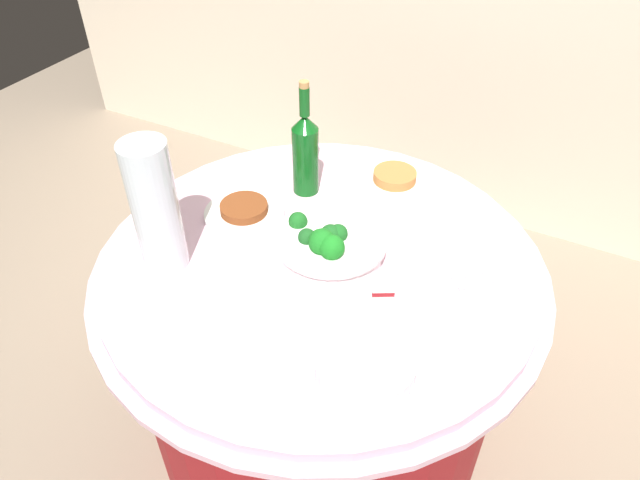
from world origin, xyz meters
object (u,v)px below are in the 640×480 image
(plate_stack, at_px, (365,364))
(label_placard_front, at_px, (383,298))
(wine_bottle, at_px, (305,152))
(broccoli_bowl, at_px, (330,245))
(food_plate_stir_fry, at_px, (244,211))
(decorative_fruit_vase, at_px, (156,211))
(serving_tongs, at_px, (482,278))
(food_plate_peanuts, at_px, (394,179))

(plate_stack, distance_m, label_placard_front, 0.19)
(wine_bottle, height_order, label_placard_front, wine_bottle)
(broccoli_bowl, height_order, label_placard_front, broccoli_bowl)
(broccoli_bowl, bearing_deg, plate_stack, -51.75)
(food_plate_stir_fry, xyz_separation_m, label_placard_front, (0.47, -0.15, 0.02))
(decorative_fruit_vase, distance_m, food_plate_stir_fry, 0.30)
(serving_tongs, xyz_separation_m, food_plate_peanuts, (-0.34, 0.28, 0.01))
(plate_stack, height_order, food_plate_stir_fry, plate_stack)
(decorative_fruit_vase, bearing_deg, label_placard_front, 10.81)
(plate_stack, height_order, food_plate_peanuts, plate_stack)
(wine_bottle, xyz_separation_m, serving_tongs, (0.56, -0.13, -0.12))
(broccoli_bowl, xyz_separation_m, wine_bottle, (-0.19, 0.23, 0.09))
(wine_bottle, height_order, serving_tongs, wine_bottle)
(serving_tongs, xyz_separation_m, label_placard_front, (-0.18, -0.20, 0.03))
(serving_tongs, relative_size, label_placard_front, 2.63)
(serving_tongs, bearing_deg, broccoli_bowl, -164.71)
(label_placard_front, bearing_deg, wine_bottle, 138.63)
(decorative_fruit_vase, relative_size, food_plate_stir_fry, 1.55)
(broccoli_bowl, distance_m, food_plate_stir_fry, 0.29)
(decorative_fruit_vase, distance_m, food_plate_peanuts, 0.71)
(food_plate_peanuts, bearing_deg, broccoli_bowl, -93.39)
(serving_tongs, height_order, label_placard_front, label_placard_front)
(broccoli_bowl, bearing_deg, food_plate_peanuts, 86.61)
(plate_stack, bearing_deg, food_plate_stir_fry, 146.83)
(food_plate_stir_fry, xyz_separation_m, food_plate_peanuts, (0.31, 0.33, 0.00))
(plate_stack, bearing_deg, wine_bottle, 128.89)
(decorative_fruit_vase, height_order, food_plate_stir_fry, decorative_fruit_vase)
(plate_stack, distance_m, wine_bottle, 0.67)
(broccoli_bowl, relative_size, serving_tongs, 1.94)
(decorative_fruit_vase, xyz_separation_m, label_placard_front, (0.54, 0.10, -0.13))
(broccoli_bowl, bearing_deg, food_plate_stir_fry, 170.06)
(broccoli_bowl, relative_size, food_plate_peanuts, 1.27)
(plate_stack, xyz_separation_m, serving_tongs, (0.14, 0.38, -0.02))
(broccoli_bowl, height_order, food_plate_stir_fry, broccoli_bowl)
(serving_tongs, bearing_deg, decorative_fruit_vase, -157.09)
(broccoli_bowl, distance_m, plate_stack, 0.36)
(plate_stack, relative_size, food_plate_peanuts, 0.95)
(food_plate_peanuts, relative_size, label_placard_front, 4.00)
(decorative_fruit_vase, bearing_deg, food_plate_stir_fry, 75.62)
(food_plate_peanuts, bearing_deg, food_plate_stir_fry, -133.08)
(plate_stack, bearing_deg, food_plate_peanuts, 106.81)
(plate_stack, height_order, label_placard_front, label_placard_front)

